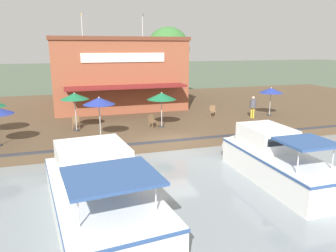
{
  "coord_description": "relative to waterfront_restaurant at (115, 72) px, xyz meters",
  "views": [
    {
      "loc": [
        17.04,
        -5.72,
        5.91
      ],
      "look_at": [
        -1.0,
        0.01,
        1.3
      ],
      "focal_mm": 35.0,
      "sensor_mm": 36.0,
      "label": 1
    }
  ],
  "objects": [
    {
      "name": "patio_umbrella_mid_patio_left",
      "position": [
        8.91,
        10.76,
        -1.06
      ],
      "size": [
        1.82,
        1.82,
        2.22
      ],
      "color": "#B7B7B7",
      "rests_on": "quay_deck"
    },
    {
      "name": "motorboat_distant_upstream",
      "position": [
        19.04,
        -3.72,
        -2.75
      ],
      "size": [
        8.94,
        3.97,
        2.24
      ],
      "color": "white",
      "rests_on": "river_water"
    },
    {
      "name": "cafe_chair_facing_river",
      "position": [
        8.76,
        -4.01,
        -2.56
      ],
      "size": [
        0.47,
        0.47,
        0.85
      ],
      "color": "brown",
      "rests_on": "quay_deck"
    },
    {
      "name": "cafe_chair_far_corner_seat",
      "position": [
        9.89,
        0.92,
        -2.56
      ],
      "size": [
        0.59,
        0.59,
        0.85
      ],
      "color": "brown",
      "rests_on": "quay_deck"
    },
    {
      "name": "motorboat_fourth_along",
      "position": [
        18.46,
        4.21,
        -2.72
      ],
      "size": [
        7.5,
        2.34,
        2.29
      ],
      "color": "white",
      "rests_on": "river_water"
    },
    {
      "name": "ground_plane",
      "position": [
        13.62,
        1.15,
        -3.64
      ],
      "size": [
        220.0,
        220.0,
        0.0
      ],
      "primitive_type": "plane",
      "color": "#4C5B47"
    },
    {
      "name": "quay_deck",
      "position": [
        2.62,
        1.15,
        -3.34
      ],
      "size": [
        22.0,
        56.0,
        0.6
      ],
      "primitive_type": "cube",
      "color": "brown",
      "rests_on": "ground"
    },
    {
      "name": "cafe_chair_under_first_umbrella",
      "position": [
        7.96,
        6.27,
        -2.56
      ],
      "size": [
        0.53,
        0.53,
        0.85
      ],
      "color": "brown",
      "rests_on": "quay_deck"
    },
    {
      "name": "patio_umbrella_by_entrance",
      "position": [
        12.0,
        -2.75,
        -0.74
      ],
      "size": [
        1.8,
        1.8,
        2.55
      ],
      "color": "#B7B7B7",
      "rests_on": "quay_deck"
    },
    {
      "name": "patio_umbrella_far_corner",
      "position": [
        10.02,
        1.54,
        -0.94
      ],
      "size": [
        1.93,
        1.93,
        2.37
      ],
      "color": "#B7B7B7",
      "rests_on": "quay_deck"
    },
    {
      "name": "waterfront_restaurant",
      "position": [
        0.0,
        0.0,
        0.0
      ],
      "size": [
        11.85,
        11.07,
        8.26
      ],
      "color": "brown",
      "rests_on": "quay_deck"
    },
    {
      "name": "patio_umbrella_near_quay_edge",
      "position": [
        9.32,
        -4.0,
        -0.8
      ],
      "size": [
        1.77,
        1.77,
        2.49
      ],
      "color": "#B7B7B7",
      "rests_on": "quay_deck"
    },
    {
      "name": "tree_upstream_bank",
      "position": [
        -5.7,
        6.89,
        1.85
      ],
      "size": [
        5.22,
        4.97,
        7.51
      ],
      "color": "brown",
      "rests_on": "quay_deck"
    },
    {
      "name": "quay_edge_fender",
      "position": [
        13.52,
        1.15,
        -2.99
      ],
      "size": [
        0.2,
        50.4,
        0.1
      ],
      "primitive_type": "cube",
      "color": "#2D2D33",
      "rests_on": "quay_deck"
    },
    {
      "name": "person_mid_patio",
      "position": [
        9.35,
        8.95,
        -2.0
      ],
      "size": [
        0.47,
        0.47,
        1.66
      ],
      "color": "gold",
      "rests_on": "quay_deck"
    }
  ]
}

